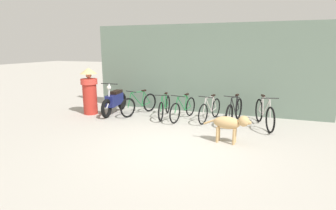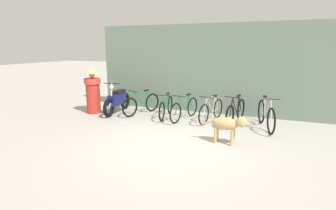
# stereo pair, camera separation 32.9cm
# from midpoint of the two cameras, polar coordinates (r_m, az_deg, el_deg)

# --- Properties ---
(ground_plane) EXTENTS (60.00, 60.00, 0.00)m
(ground_plane) POSITION_cam_midpoint_polar(r_m,az_deg,el_deg) (6.15, 0.04, -8.70)
(ground_plane) COLOR #ADA89E
(shop_wall_back) EXTENTS (8.00, 0.20, 2.98)m
(shop_wall_back) POSITION_cam_midpoint_polar(r_m,az_deg,el_deg) (9.04, 7.10, 7.76)
(shop_wall_back) COLOR slate
(shop_wall_back) RESTS_ON ground
(bicycle_0) EXTENTS (0.65, 1.60, 0.84)m
(bicycle_0) POSITION_cam_midpoint_polar(r_m,az_deg,el_deg) (8.86, -7.31, 0.13)
(bicycle_0) COLOR black
(bicycle_0) RESTS_ON ground
(bicycle_1) EXTENTS (0.46, 1.63, 0.79)m
(bicycle_1) POSITION_cam_midpoint_polar(r_m,az_deg,el_deg) (8.46, -1.87, -0.47)
(bicycle_1) COLOR black
(bicycle_1) RESTS_ON ground
(bicycle_2) EXTENTS (0.50, 1.62, 0.81)m
(bicycle_2) POSITION_cam_midpoint_polar(r_m,az_deg,el_deg) (8.18, 2.17, -0.85)
(bicycle_2) COLOR black
(bicycle_2) RESTS_ON ground
(bicycle_3) EXTENTS (0.52, 1.55, 0.81)m
(bicycle_3) POSITION_cam_midpoint_polar(r_m,az_deg,el_deg) (8.11, 7.98, -1.08)
(bicycle_3) COLOR black
(bicycle_3) RESTS_ON ground
(bicycle_4) EXTENTS (0.47, 1.67, 0.87)m
(bicycle_4) POSITION_cam_midpoint_polar(r_m,az_deg,el_deg) (7.98, 13.09, -1.38)
(bicycle_4) COLOR black
(bicycle_4) RESTS_ON ground
(bicycle_5) EXTENTS (0.58, 1.72, 0.91)m
(bicycle_5) POSITION_cam_midpoint_polar(r_m,az_deg,el_deg) (7.83, 19.10, -1.87)
(bicycle_5) COLOR black
(bicycle_5) RESTS_ON ground
(motorcycle) EXTENTS (0.58, 1.82, 1.08)m
(motorcycle) POSITION_cam_midpoint_polar(r_m,az_deg,el_deg) (9.11, -12.57, 0.83)
(motorcycle) COLOR black
(motorcycle) RESTS_ON ground
(stray_dog) EXTENTS (1.12, 0.35, 0.69)m
(stray_dog) POSITION_cam_midpoint_polar(r_m,az_deg,el_deg) (6.26, 11.94, -3.94)
(stray_dog) COLOR tan
(stray_dog) RESTS_ON ground
(person_in_robes) EXTENTS (0.76, 0.76, 1.56)m
(person_in_robes) POSITION_cam_midpoint_polar(r_m,az_deg,el_deg) (9.21, -17.70, 3.15)
(person_in_robes) COLOR #B72D23
(person_in_robes) RESTS_ON ground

